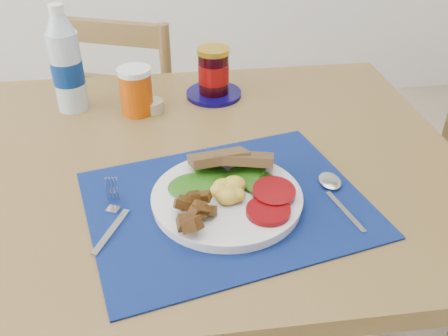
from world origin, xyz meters
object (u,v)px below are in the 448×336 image
Objects in this scene: chair_far at (133,106)px; water_bottle at (66,65)px; breakfast_plate at (224,196)px; jam_on_saucer at (214,75)px; juice_glass at (136,92)px.

chair_far reaches higher than water_bottle.
water_bottle reaches higher than breakfast_plate.
jam_on_saucer is (0.35, 0.02, -0.06)m from water_bottle.
water_bottle reaches higher than juice_glass.
breakfast_plate is 0.55m from water_bottle.
breakfast_plate is at bearing 124.64° from chair_far.
breakfast_plate is 1.89× the size of jam_on_saucer.
chair_far is 7.41× the size of jam_on_saucer.
breakfast_plate is 0.42m from juice_glass.
juice_glass is 0.20m from jam_on_saucer.
chair_far reaches higher than jam_on_saucer.
chair_far is 0.53m from water_bottle.
juice_glass is at bearing -160.73° from jam_on_saucer.
breakfast_plate is at bearing -94.22° from jam_on_saucer.
breakfast_plate is 0.46m from jam_on_saucer.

